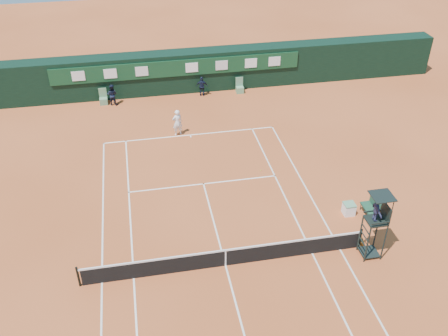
# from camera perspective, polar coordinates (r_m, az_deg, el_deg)

# --- Properties ---
(ground) EXTENTS (90.00, 90.00, 0.00)m
(ground) POSITION_cam_1_polar(r_m,az_deg,el_deg) (22.98, 0.17, -11.08)
(ground) COLOR #BC582C
(ground) RESTS_ON ground
(court_lines) EXTENTS (11.05, 23.85, 0.01)m
(court_lines) POSITION_cam_1_polar(r_m,az_deg,el_deg) (22.97, 0.17, -11.06)
(court_lines) COLOR white
(court_lines) RESTS_ON ground
(tennis_net) EXTENTS (12.90, 0.10, 1.10)m
(tennis_net) POSITION_cam_1_polar(r_m,az_deg,el_deg) (22.62, 0.18, -10.17)
(tennis_net) COLOR black
(tennis_net) RESTS_ON ground
(back_wall) EXTENTS (40.00, 1.65, 3.00)m
(back_wall) POSITION_cam_1_polar(r_m,az_deg,el_deg) (37.78, -5.38, 10.92)
(back_wall) COLOR black
(back_wall) RESTS_ON ground
(linesman_chair_left) EXTENTS (0.55, 0.50, 1.15)m
(linesman_chair_left) POSITION_cam_1_polar(r_m,az_deg,el_deg) (37.08, -13.60, 7.59)
(linesman_chair_left) COLOR #5B8C64
(linesman_chair_left) RESTS_ON ground
(linesman_chair_right) EXTENTS (0.55, 0.50, 1.15)m
(linesman_chair_right) POSITION_cam_1_polar(r_m,az_deg,el_deg) (37.78, 1.81, 9.07)
(linesman_chair_right) COLOR #639768
(linesman_chair_right) RESTS_ON ground
(umpire_chair) EXTENTS (0.96, 0.95, 3.42)m
(umpire_chair) POSITION_cam_1_polar(r_m,az_deg,el_deg) (22.85, 17.11, -4.96)
(umpire_chair) COLOR black
(umpire_chair) RESTS_ON ground
(player_bench) EXTENTS (0.55, 1.20, 1.10)m
(player_bench) POSITION_cam_1_polar(r_m,az_deg,el_deg) (26.31, 16.60, -4.22)
(player_bench) COLOR #1A412C
(player_bench) RESTS_ON ground
(tennis_bag) EXTENTS (0.39, 0.75, 0.27)m
(tennis_bag) POSITION_cam_1_polar(r_m,az_deg,el_deg) (24.86, 15.12, -7.92)
(tennis_bag) COLOR black
(tennis_bag) RESTS_ON ground
(cooler) EXTENTS (0.57, 0.57, 0.65)m
(cooler) POSITION_cam_1_polar(r_m,az_deg,el_deg) (26.28, 14.08, -4.54)
(cooler) COLOR white
(cooler) RESTS_ON ground
(tennis_ball) EXTENTS (0.06, 0.06, 0.06)m
(tennis_ball) POSITION_cam_1_polar(r_m,az_deg,el_deg) (28.89, 4.22, -0.27)
(tennis_ball) COLOR #B8D431
(tennis_ball) RESTS_ON ground
(player) EXTENTS (0.74, 0.58, 1.77)m
(player) POSITION_cam_1_polar(r_m,az_deg,el_deg) (32.03, -5.35, 5.19)
(player) COLOR white
(player) RESTS_ON ground
(ball_kid_left) EXTENTS (0.91, 0.81, 1.55)m
(ball_kid_left) POSITION_cam_1_polar(r_m,az_deg,el_deg) (36.63, -12.67, 8.18)
(ball_kid_left) COLOR black
(ball_kid_left) RESTS_ON ground
(ball_kid_right) EXTENTS (0.93, 0.55, 1.49)m
(ball_kid_right) POSITION_cam_1_polar(r_m,az_deg,el_deg) (37.11, -2.53, 9.30)
(ball_kid_right) COLOR black
(ball_kid_right) RESTS_ON ground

